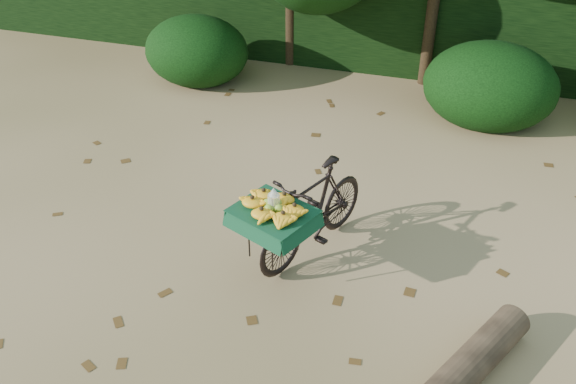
% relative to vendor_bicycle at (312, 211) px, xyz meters
% --- Properties ---
extents(ground, '(80.00, 80.00, 0.00)m').
position_rel_vendor_bicycle_xyz_m(ground, '(0.06, -0.65, -0.50)').
color(ground, tan).
rests_on(ground, ground).
extents(vendor_bicycle, '(1.18, 1.78, 0.98)m').
position_rel_vendor_bicycle_xyz_m(vendor_bicycle, '(0.00, 0.00, 0.00)').
color(vendor_bicycle, black).
rests_on(vendor_bicycle, ground).
extents(hedge_backdrop, '(26.00, 1.80, 1.80)m').
position_rel_vendor_bicycle_xyz_m(hedge_backdrop, '(0.06, 5.65, 0.40)').
color(hedge_backdrop, black).
rests_on(hedge_backdrop, ground).
extents(bush_clumps, '(8.80, 1.70, 0.90)m').
position_rel_vendor_bicycle_xyz_m(bush_clumps, '(0.56, 3.65, -0.05)').
color(bush_clumps, black).
rests_on(bush_clumps, ground).
extents(leaf_litter, '(7.00, 7.30, 0.01)m').
position_rel_vendor_bicycle_xyz_m(leaf_litter, '(0.06, -0.00, -0.49)').
color(leaf_litter, '#523515').
rests_on(leaf_litter, ground).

